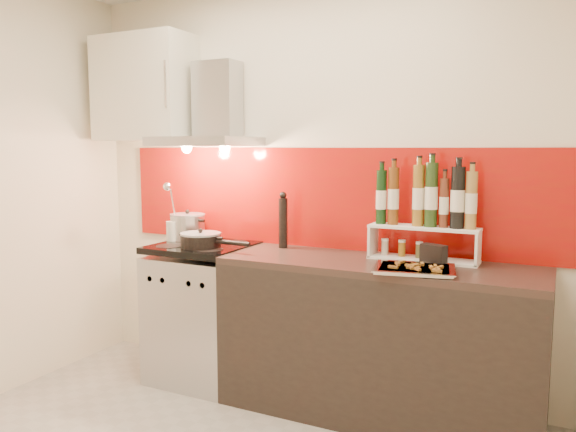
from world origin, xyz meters
The scene contains 13 objects.
back_wall centered at (0.00, 1.40, 1.30)m, with size 3.40×0.02×2.60m, color silver.
backsplash centered at (0.05, 1.39, 1.22)m, with size 3.00×0.02×0.64m, color #991508.
range_stove centered at (-0.70, 1.10, 0.44)m, with size 0.60×0.60×0.91m.
counter centered at (0.50, 1.10, 0.45)m, with size 1.80×0.60×0.90m.
range_hood centered at (-0.70, 1.24, 1.74)m, with size 0.62×0.50×0.61m.
upper_cabinet centered at (-1.25, 1.22, 1.95)m, with size 0.70×0.35×0.72m, color silver.
stock_pot centered at (-0.91, 1.23, 1.00)m, with size 0.24×0.24×0.21m.
saute_pan centered at (-0.64, 1.00, 0.96)m, with size 0.50×0.26×0.12m.
utensil_jar centered at (-0.96, 1.12, 1.02)m, with size 0.09×0.13×0.41m.
pepper_mill centered at (-0.19, 1.27, 1.07)m, with size 0.06×0.06×0.36m.
step_shelf centered at (0.73, 1.24, 1.18)m, with size 0.62×0.17×0.56m.
caddy_box centered at (0.80, 1.11, 0.96)m, with size 0.14×0.06×0.12m, color black.
baking_tray centered at (0.74, 0.94, 0.92)m, with size 0.46×0.39×0.03m.
Camera 1 is at (1.42, -1.91, 1.53)m, focal length 35.00 mm.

